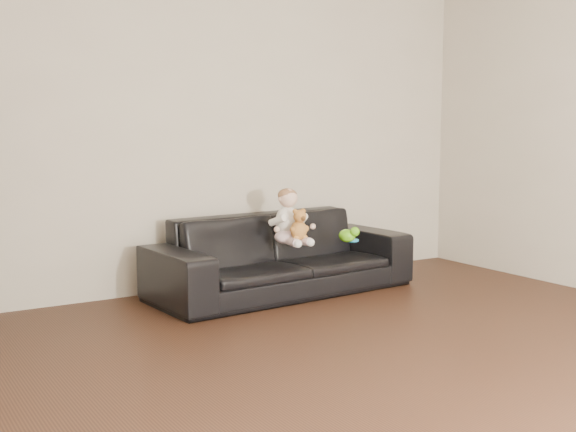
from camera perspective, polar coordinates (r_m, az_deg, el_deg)
floor at (r=3.82m, az=12.58°, el=-13.16°), size 5.50×5.50×0.00m
wall_back at (r=5.88m, az=-6.15°, el=6.95°), size 5.00×0.00×5.00m
sofa at (r=5.70m, az=-0.51°, el=-3.06°), size 2.16×0.98×0.61m
baby at (r=5.56m, az=0.07°, el=-0.31°), size 0.30×0.37×0.43m
teddy_bear at (r=5.45m, az=0.89°, el=-0.73°), size 0.15×0.15×0.24m
toy_green at (r=5.70m, az=4.69°, el=-1.56°), size 0.15×0.17×0.10m
toy_rattle at (r=5.84m, az=4.48°, el=-1.55°), size 0.08×0.08×0.06m
toy_blue_disc at (r=5.76m, az=5.03°, el=-1.92°), size 0.15×0.15×0.02m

